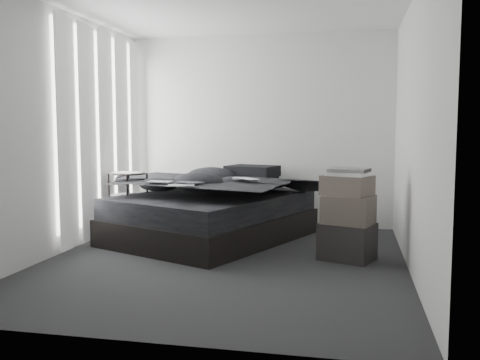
% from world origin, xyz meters
% --- Properties ---
extents(floor, '(3.60, 4.20, 0.01)m').
position_xyz_m(floor, '(0.00, 0.00, 0.00)').
color(floor, '#29292B').
rests_on(floor, ground).
extents(wall_back, '(3.60, 0.01, 2.60)m').
position_xyz_m(wall_back, '(0.00, 2.10, 1.30)').
color(wall_back, silver).
rests_on(wall_back, ground).
extents(wall_front, '(3.60, 0.01, 2.60)m').
position_xyz_m(wall_front, '(0.00, -2.10, 1.30)').
color(wall_front, silver).
rests_on(wall_front, ground).
extents(wall_left, '(0.01, 4.20, 2.60)m').
position_xyz_m(wall_left, '(-1.80, 0.00, 1.30)').
color(wall_left, silver).
rests_on(wall_left, ground).
extents(wall_right, '(0.01, 4.20, 2.60)m').
position_xyz_m(wall_right, '(1.80, 0.00, 1.30)').
color(wall_right, silver).
rests_on(wall_right, ground).
extents(window_left, '(0.02, 2.00, 2.30)m').
position_xyz_m(window_left, '(-1.78, 0.90, 1.35)').
color(window_left, white).
rests_on(window_left, wall_left).
extents(curtain_left, '(0.06, 2.12, 2.48)m').
position_xyz_m(curtain_left, '(-1.73, 0.90, 1.28)').
color(curtain_left, white).
rests_on(curtain_left, wall_left).
extents(bed, '(2.46, 2.75, 0.31)m').
position_xyz_m(bed, '(-0.40, 1.02, 0.15)').
color(bed, black).
rests_on(bed, floor).
extents(mattress, '(2.38, 2.66, 0.24)m').
position_xyz_m(mattress, '(-0.40, 1.02, 0.43)').
color(mattress, black).
rests_on(mattress, bed).
extents(duvet, '(2.29, 2.43, 0.26)m').
position_xyz_m(duvet, '(-0.42, 0.97, 0.68)').
color(duvet, black).
rests_on(duvet, mattress).
extents(pillow_lower, '(0.81, 0.69, 0.15)m').
position_xyz_m(pillow_lower, '(-0.11, 1.85, 0.63)').
color(pillow_lower, black).
rests_on(pillow_lower, mattress).
extents(pillow_upper, '(0.74, 0.61, 0.14)m').
position_xyz_m(pillow_upper, '(-0.04, 1.80, 0.77)').
color(pillow_upper, black).
rests_on(pillow_upper, pillow_lower).
extents(laptop, '(0.43, 0.41, 0.03)m').
position_xyz_m(laptop, '(0.00, 0.91, 0.83)').
color(laptop, silver).
rests_on(laptop, duvet).
extents(comic_a, '(0.29, 0.19, 0.01)m').
position_xyz_m(comic_a, '(-0.89, 0.57, 0.82)').
color(comic_a, black).
rests_on(comic_a, duvet).
extents(comic_b, '(0.34, 0.32, 0.01)m').
position_xyz_m(comic_b, '(-0.52, 0.60, 0.82)').
color(comic_b, black).
rests_on(comic_b, duvet).
extents(comic_c, '(0.32, 0.24, 0.01)m').
position_xyz_m(comic_c, '(-0.52, 0.24, 0.83)').
color(comic_c, black).
rests_on(comic_c, duvet).
extents(side_stand, '(0.57, 0.57, 0.79)m').
position_xyz_m(side_stand, '(-1.43, 0.92, 0.40)').
color(side_stand, black).
rests_on(side_stand, floor).
extents(papers, '(0.35, 0.29, 0.02)m').
position_xyz_m(papers, '(-1.42, 0.90, 0.80)').
color(papers, white).
rests_on(papers, side_stand).
extents(floor_books, '(0.19, 0.22, 0.13)m').
position_xyz_m(floor_books, '(-1.33, 1.23, 0.06)').
color(floor_books, black).
rests_on(floor_books, floor).
extents(box_lower, '(0.62, 0.56, 0.38)m').
position_xyz_m(box_lower, '(1.22, 0.33, 0.19)').
color(box_lower, black).
rests_on(box_lower, floor).
extents(box_mid, '(0.57, 0.50, 0.29)m').
position_xyz_m(box_mid, '(1.23, 0.31, 0.52)').
color(box_mid, '#544A42').
rests_on(box_mid, box_lower).
extents(box_upper, '(0.57, 0.52, 0.20)m').
position_xyz_m(box_upper, '(1.21, 0.33, 0.77)').
color(box_upper, '#544A42').
rests_on(box_upper, box_mid).
extents(art_book_white, '(0.47, 0.43, 0.04)m').
position_xyz_m(art_book_white, '(1.22, 0.33, 0.88)').
color(art_book_white, silver).
rests_on(art_book_white, box_upper).
extents(art_book_snake, '(0.44, 0.39, 0.04)m').
position_xyz_m(art_book_snake, '(1.23, 0.31, 0.92)').
color(art_book_snake, silver).
rests_on(art_book_snake, art_book_white).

